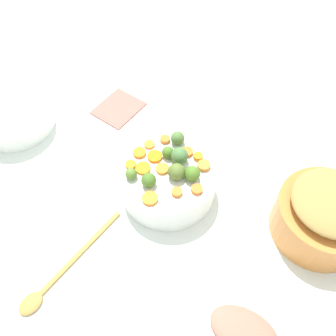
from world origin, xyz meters
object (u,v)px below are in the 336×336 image
at_px(casserole_dish, 12,113).
at_px(ham_plate, 237,329).
at_px(metal_pot, 322,219).
at_px(wooden_spoon, 54,279).
at_px(serving_bowl_carrots, 168,181).

bearing_deg(casserole_dish, ham_plate, 58.78).
xyz_separation_m(metal_pot, ham_plate, (0.28, -0.16, -0.05)).
bearing_deg(wooden_spoon, ham_plate, 88.27).
xyz_separation_m(serving_bowl_carrots, metal_pot, (0.03, 0.39, 0.01)).
relative_size(wooden_spoon, ham_plate, 1.18).
distance_m(wooden_spoon, casserole_dish, 0.53).
relative_size(casserole_dish, ham_plate, 0.92).
bearing_deg(serving_bowl_carrots, wooden_spoon, -33.69).
bearing_deg(serving_bowl_carrots, casserole_dish, -104.53).
relative_size(serving_bowl_carrots, wooden_spoon, 0.83).
bearing_deg(metal_pot, serving_bowl_carrots, -94.38).
height_order(metal_pot, ham_plate, metal_pot).
bearing_deg(serving_bowl_carrots, ham_plate, 35.52).
height_order(serving_bowl_carrots, metal_pot, metal_pot).
bearing_deg(metal_pot, ham_plate, -30.14).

